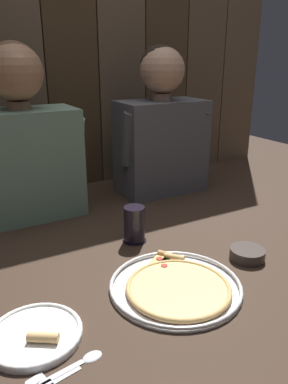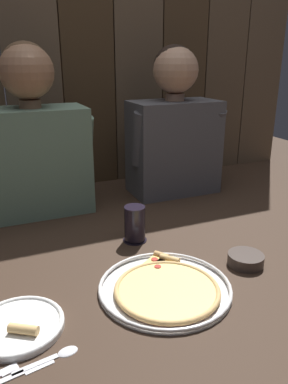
{
  "view_description": "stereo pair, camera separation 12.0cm",
  "coord_description": "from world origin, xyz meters",
  "views": [
    {
      "loc": [
        -0.58,
        -0.89,
        0.59
      ],
      "look_at": [
        -0.02,
        0.1,
        0.18
      ],
      "focal_mm": 35.15,
      "sensor_mm": 36.0,
      "label": 1
    },
    {
      "loc": [
        -0.47,
        -0.94,
        0.59
      ],
      "look_at": [
        -0.02,
        0.1,
        0.18
      ],
      "focal_mm": 35.15,
      "sensor_mm": 36.0,
      "label": 2
    }
  ],
  "objects": [
    {
      "name": "ground_plane",
      "position": [
        0.0,
        0.0,
        0.0
      ],
      "size": [
        3.2,
        3.2,
        0.0
      ],
      "primitive_type": "plane",
      "color": "#332319"
    },
    {
      "name": "pizza_tray",
      "position": [
        -0.08,
        -0.18,
        0.01
      ],
      "size": [
        0.36,
        0.36,
        0.03
      ],
      "color": "silver",
      "rests_on": "ground"
    },
    {
      "name": "dinner_plate",
      "position": [
        -0.46,
        -0.18,
        0.01
      ],
      "size": [
        0.21,
        0.21,
        0.03
      ],
      "color": "white",
      "rests_on": "ground"
    },
    {
      "name": "drinking_glass",
      "position": [
        -0.05,
        0.13,
        0.06
      ],
      "size": [
        0.08,
        0.08,
        0.12
      ],
      "color": "black",
      "rests_on": "ground"
    },
    {
      "name": "dipping_bowl",
      "position": [
        0.2,
        -0.15,
        0.02
      ],
      "size": [
        0.11,
        0.11,
        0.03
      ],
      "color": "#3D332D",
      "rests_on": "ground"
    },
    {
      "name": "table_knife",
      "position": [
        -0.48,
        -0.32,
        0.0
      ],
      "size": [
        0.16,
        0.04,
        0.01
      ],
      "color": "silver",
      "rests_on": "ground"
    },
    {
      "name": "table_spoon",
      "position": [
        -0.39,
        -0.3,
        0.0
      ],
      "size": [
        0.14,
        0.04,
        0.01
      ],
      "color": "silver",
      "rests_on": "ground"
    },
    {
      "name": "diner_left",
      "position": [
        -0.3,
        0.52,
        0.29
      ],
      "size": [
        0.44,
        0.22,
        0.64
      ],
      "color": "slate",
      "rests_on": "ground"
    },
    {
      "name": "diner_right",
      "position": [
        0.3,
        0.52,
        0.29
      ],
      "size": [
        0.42,
        0.22,
        0.64
      ],
      "color": "#4C4C51",
      "rests_on": "ground"
    },
    {
      "name": "wooden_backdrop_wall",
      "position": [
        -0.0,
        0.8,
        0.65
      ],
      "size": [
        2.19,
        0.03,
        1.3
      ],
      "color": "brown",
      "rests_on": "ground"
    }
  ]
}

